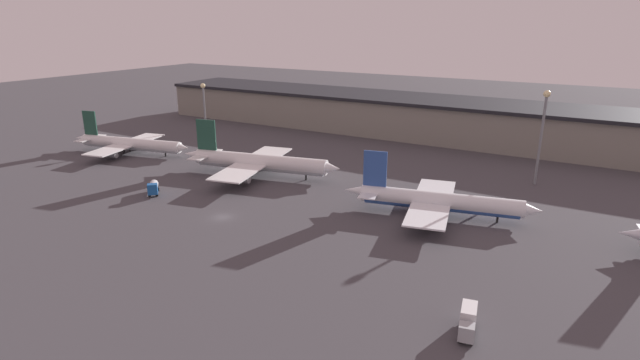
{
  "coord_description": "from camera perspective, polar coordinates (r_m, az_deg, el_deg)",
  "views": [
    {
      "loc": [
        71.02,
        -78.91,
        42.34
      ],
      "look_at": [
        14.72,
        18.41,
        6.0
      ],
      "focal_mm": 28.0,
      "sensor_mm": 36.0,
      "label": 1
    }
  ],
  "objects": [
    {
      "name": "lamp_post_1",
      "position": [
        142.06,
        24.09,
        5.66
      ],
      "size": [
        1.8,
        1.8,
        25.17
      ],
      "color": "slate",
      "rests_on": "ground"
    },
    {
      "name": "airplane_1",
      "position": [
        141.93,
        -7.1,
        2.03
      ],
      "size": [
        47.8,
        37.72,
        15.06
      ],
      "rotation": [
        0.0,
        0.0,
        0.21
      ],
      "color": "white",
      "rests_on": "ground"
    },
    {
      "name": "airplane_0",
      "position": [
        176.26,
        -20.94,
        3.9
      ],
      "size": [
        44.0,
        32.54,
        13.28
      ],
      "rotation": [
        0.0,
        0.0,
        0.21
      ],
      "color": "white",
      "rests_on": "ground"
    },
    {
      "name": "service_vehicle_3",
      "position": [
        75.52,
        16.55,
        -15.16
      ],
      "size": [
        3.22,
        6.75,
        3.76
      ],
      "rotation": [
        0.0,
        0.0,
        -1.39
      ],
      "color": "#9EA3A8",
      "rests_on": "ground"
    },
    {
      "name": "service_vehicle_1",
      "position": [
        132.98,
        -18.52,
        -0.8
      ],
      "size": [
        5.94,
        6.05,
        3.34
      ],
      "rotation": [
        0.0,
        0.0,
        -0.8
      ],
      "color": "#195199",
      "rests_on": "ground"
    },
    {
      "name": "ground",
      "position": [
        114.3,
        -11.11,
        -4.19
      ],
      "size": [
        600.0,
        600.0,
        0.0
      ],
      "primitive_type": "plane",
      "color": "#423F44"
    },
    {
      "name": "airplane_2",
      "position": [
        114.88,
        13.27,
        -2.37
      ],
      "size": [
        43.15,
        32.95,
        13.89
      ],
      "rotation": [
        0.0,
        0.0,
        0.21
      ],
      "color": "white",
      "rests_on": "ground"
    },
    {
      "name": "terminal_building",
      "position": [
        197.08,
        8.5,
        7.44
      ],
      "size": [
        202.82,
        30.07,
        14.31
      ],
      "color": "gray",
      "rests_on": "ground"
    },
    {
      "name": "lamp_post_0",
      "position": [
        192.72,
        -13.11,
        8.7
      ],
      "size": [
        1.8,
        1.8,
        19.86
      ],
      "color": "slate",
      "rests_on": "ground"
    }
  ]
}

